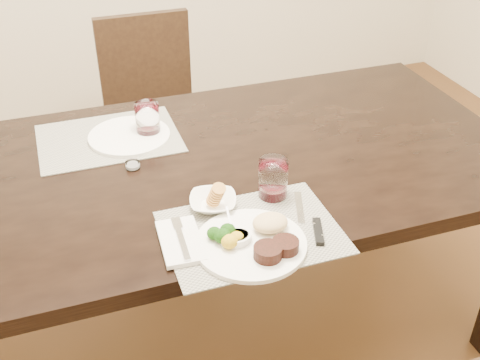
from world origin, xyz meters
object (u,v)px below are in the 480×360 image
object	(u,v)px
dinner_plate	(256,241)
chair_far	(153,106)
steak_knife	(314,225)
wine_glass_near	(273,180)
far_plate	(129,136)
cracker_bowl	(213,202)

from	to	relation	value
dinner_plate	chair_far	bearing A→B (deg)	84.89
steak_knife	chair_far	bearing A→B (deg)	116.31
wine_glass_near	chair_far	bearing A→B (deg)	95.77
steak_knife	wine_glass_near	bearing A→B (deg)	124.71
chair_far	wine_glass_near	size ratio (longest dim) A/B	7.83
dinner_plate	far_plate	size ratio (longest dim) A/B	1.06
wine_glass_near	far_plate	bearing A→B (deg)	125.13
dinner_plate	far_plate	distance (m)	0.70
chair_far	cracker_bowl	world-z (taller)	chair_far
steak_knife	far_plate	world-z (taller)	steak_knife
dinner_plate	far_plate	xyz separation A→B (m)	(-0.21, 0.67, -0.01)
dinner_plate	cracker_bowl	xyz separation A→B (m)	(-0.06, 0.20, 0.00)
chair_far	far_plate	xyz separation A→B (m)	(-0.21, -0.71, 0.26)
wine_glass_near	far_plate	size ratio (longest dim) A/B	0.42
wine_glass_near	far_plate	xyz separation A→B (m)	(-0.33, 0.47, -0.05)
chair_far	steak_knife	distance (m)	1.39
dinner_plate	wine_glass_near	world-z (taller)	wine_glass_near
chair_far	wine_glass_near	xyz separation A→B (m)	(0.12, -1.18, 0.30)
wine_glass_near	far_plate	world-z (taller)	wine_glass_near
cracker_bowl	wine_glass_near	distance (m)	0.18
steak_knife	far_plate	distance (m)	0.75
dinner_plate	steak_knife	world-z (taller)	dinner_plate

